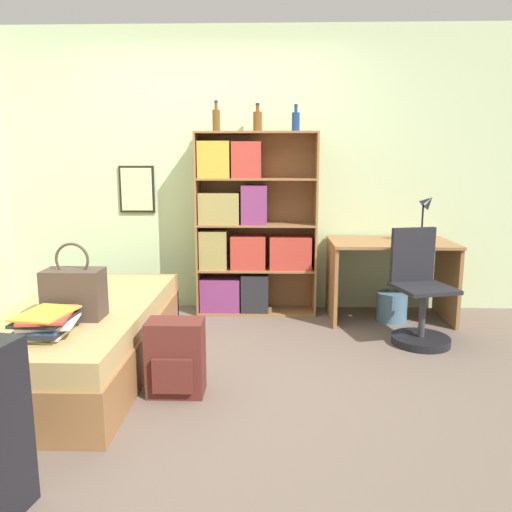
% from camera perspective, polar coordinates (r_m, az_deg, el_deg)
% --- Properties ---
extents(ground_plane, '(14.00, 14.00, 0.00)m').
position_cam_1_polar(ground_plane, '(3.49, -8.17, -12.77)').
color(ground_plane, '#66564C').
extents(wall_back, '(10.00, 0.09, 2.60)m').
position_cam_1_polar(wall_back, '(4.77, -5.36, 9.57)').
color(wall_back, beige).
rests_on(wall_back, ground_plane).
extents(bed, '(0.93, 1.96, 0.45)m').
position_cam_1_polar(bed, '(3.60, -19.04, -8.73)').
color(bed, olive).
rests_on(bed, ground_plane).
extents(handbag, '(0.35, 0.20, 0.47)m').
position_cam_1_polar(handbag, '(3.22, -20.06, -3.98)').
color(handbag, '#47382D').
rests_on(handbag, bed).
extents(book_stack_on_bed, '(0.32, 0.39, 0.13)m').
position_cam_1_polar(book_stack_on_bed, '(2.97, -22.69, -7.04)').
color(book_stack_on_bed, '#99894C').
rests_on(book_stack_on_bed, bed).
extents(bookcase, '(1.09, 0.32, 1.65)m').
position_cam_1_polar(bookcase, '(4.57, -1.32, 2.81)').
color(bookcase, olive).
rests_on(bookcase, ground_plane).
extents(bottle_green, '(0.07, 0.07, 0.26)m').
position_cam_1_polar(bottle_green, '(4.53, -4.57, 15.26)').
color(bottle_green, brown).
rests_on(bottle_green, bookcase).
extents(bottle_brown, '(0.08, 0.08, 0.25)m').
position_cam_1_polar(bottle_brown, '(4.59, 0.18, 15.17)').
color(bottle_brown, brown).
rests_on(bottle_brown, bookcase).
extents(bottle_clear, '(0.07, 0.07, 0.24)m').
position_cam_1_polar(bottle_clear, '(4.56, 4.57, 15.09)').
color(bottle_clear, navy).
rests_on(bottle_clear, bookcase).
extents(desk, '(1.06, 0.67, 0.71)m').
position_cam_1_polar(desk, '(4.56, 15.05, -1.09)').
color(desk, olive).
rests_on(desk, ground_plane).
extents(desk_lamp, '(0.18, 0.13, 0.42)m').
position_cam_1_polar(desk_lamp, '(4.55, 18.91, 5.07)').
color(desk_lamp, black).
rests_on(desk_lamp, desk).
extents(desk_chair, '(0.49, 0.49, 0.88)m').
position_cam_1_polar(desk_chair, '(4.07, 18.16, -5.48)').
color(desk_chair, black).
rests_on(desk_chair, ground_plane).
extents(backpack, '(0.34, 0.24, 0.46)m').
position_cam_1_polar(backpack, '(3.08, -9.16, -11.45)').
color(backpack, '#56231E').
rests_on(backpack, ground_plane).
extents(waste_bin, '(0.27, 0.27, 0.26)m').
position_cam_1_polar(waste_bin, '(4.59, 15.25, -5.62)').
color(waste_bin, slate).
rests_on(waste_bin, ground_plane).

